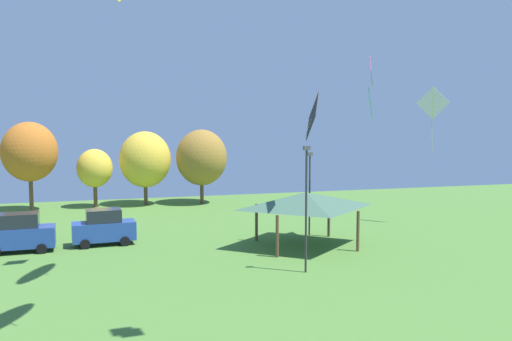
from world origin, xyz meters
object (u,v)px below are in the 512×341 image
at_px(treeline_tree_2, 30,152).
at_px(treeline_tree_4, 145,160).
at_px(kite_flying_6, 312,116).
at_px(park_pavilion, 305,200).
at_px(parked_car_leftmost, 19,233).
at_px(kite_flying_4, 371,74).
at_px(parked_car_second_from_left, 104,227).
at_px(kite_flying_7, 433,105).
at_px(light_post_1, 306,202).
at_px(treeline_tree_3, 95,168).
at_px(light_post_2, 310,189).
at_px(treeline_tree_5, 202,158).

relative_size(treeline_tree_2, treeline_tree_4, 1.13).
relative_size(kite_flying_6, park_pavilion, 0.44).
distance_m(parked_car_leftmost, park_pavilion, 18.39).
height_order(kite_flying_4, parked_car_second_from_left, kite_flying_4).
bearing_deg(parked_car_leftmost, kite_flying_6, -18.81).
xyz_separation_m(kite_flying_7, light_post_1, (-14.54, -10.15, -5.64)).
height_order(kite_flying_4, treeline_tree_3, kite_flying_4).
bearing_deg(treeline_tree_3, treeline_tree_2, -170.18).
relative_size(light_post_2, treeline_tree_4, 0.83).
bearing_deg(kite_flying_4, park_pavilion, -175.60).
height_order(park_pavilion, light_post_1, light_post_1).
distance_m(park_pavilion, treeline_tree_3, 24.71).
bearing_deg(parked_car_leftmost, treeline_tree_2, 91.95).
bearing_deg(treeline_tree_2, parked_car_leftmost, -85.93).
xyz_separation_m(kite_flying_4, treeline_tree_5, (-8.08, 19.83, -6.85)).
distance_m(kite_flying_4, light_post_1, 12.09).
relative_size(kite_flying_6, light_post_1, 0.44).
relative_size(kite_flying_7, light_post_1, 0.75).
bearing_deg(light_post_1, kite_flying_7, 34.91).
bearing_deg(treeline_tree_3, kite_flying_4, -47.87).
distance_m(kite_flying_6, light_post_1, 6.44).
height_order(kite_flying_7, parked_car_second_from_left, kite_flying_7).
relative_size(light_post_1, light_post_2, 1.15).
relative_size(kite_flying_4, treeline_tree_2, 0.51).
height_order(light_post_2, treeline_tree_2, treeline_tree_2).
bearing_deg(treeline_tree_5, treeline_tree_3, 177.44).
xyz_separation_m(park_pavilion, light_post_2, (1.48, 2.99, 0.34)).
bearing_deg(treeline_tree_4, parked_car_second_from_left, -103.62).
height_order(kite_flying_4, light_post_1, kite_flying_4).
distance_m(treeline_tree_4, treeline_tree_5, 5.54).
height_order(kite_flying_7, park_pavilion, kite_flying_7).
bearing_deg(kite_flying_6, parked_car_leftmost, 163.32).
bearing_deg(light_post_2, treeline_tree_3, 130.37).
bearing_deg(treeline_tree_5, kite_flying_4, -67.82).
bearing_deg(treeline_tree_3, treeline_tree_4, 2.40).
relative_size(kite_flying_4, light_post_1, 0.60).
bearing_deg(park_pavilion, light_post_1, -110.84).
height_order(parked_car_second_from_left, treeline_tree_3, treeline_tree_3).
xyz_separation_m(kite_flying_6, treeline_tree_2, (-18.82, 21.60, -3.12)).
distance_m(park_pavilion, treeline_tree_4, 22.67).
xyz_separation_m(parked_car_leftmost, treeline_tree_4, (9.22, 17.47, 3.27)).
height_order(light_post_2, treeline_tree_4, treeline_tree_4).
distance_m(treeline_tree_2, treeline_tree_3, 5.95).
distance_m(kite_flying_7, light_post_2, 12.49).
bearing_deg(treeline_tree_4, treeline_tree_2, -173.57).
bearing_deg(treeline_tree_2, light_post_2, -38.98).
relative_size(parked_car_second_from_left, treeline_tree_5, 0.57).
relative_size(light_post_1, treeline_tree_3, 1.24).
xyz_separation_m(light_post_1, treeline_tree_3, (-11.30, 26.53, -0.14)).
bearing_deg(kite_flying_6, treeline_tree_3, 120.34).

